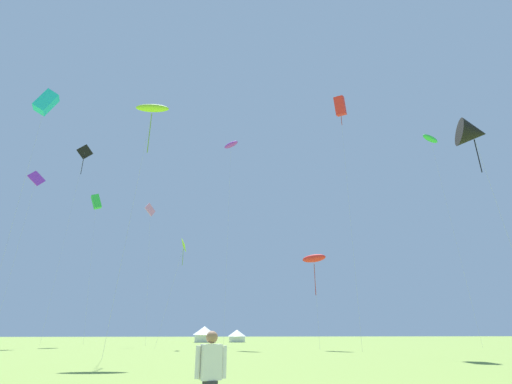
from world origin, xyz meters
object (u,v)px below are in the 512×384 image
Objects in this scene: festival_tent_left at (237,335)px; kite_red_box at (340,106)px; kite_black_delta at (473,133)px; kite_pink_diamond at (150,211)px; person_spectator at (210,383)px; kite_green_box at (96,202)px; kite_cyan_box at (46,102)px; kite_purple_parafoil at (231,145)px; kite_lime_parafoil at (152,109)px; kite_lime_diamond at (183,247)px; kite_black_diamond at (84,154)px; kite_purple_diamond at (36,180)px; kite_green_parafoil at (430,139)px; kite_red_parafoil at (314,259)px; festival_tent_center at (204,333)px.

kite_red_box is at bearing -78.37° from festival_tent_left.
kite_black_delta is 0.92× the size of kite_pink_diamond.
kite_red_box is 49.93m from festival_tent_left.
person_spectator is at bearing -95.79° from festival_tent_left.
kite_cyan_box reaches higher than kite_green_box.
kite_purple_parafoil reaches higher than kite_lime_parafoil.
kite_lime_parafoil is 19.44m from kite_lime_diamond.
kite_lime_diamond is (-26.59, 20.97, -6.92)m from kite_black_delta.
kite_black_delta is at bearing -72.29° from festival_tent_left.
kite_black_delta is 0.86× the size of kite_green_box.
kite_black_diamond reaches higher than kite_purple_diamond.
kite_green_parafoil reaches higher than kite_lime_diamond.
kite_lime_parafoil is 2.08× the size of kite_red_parafoil.
kite_purple_diamond is 0.96× the size of kite_green_box.
kite_purple_diamond is 13.15× the size of person_spectator.
kite_cyan_box is 7.35× the size of festival_tent_left.
person_spectator is at bearing -61.27° from kite_purple_diamond.
kite_green_parafoil is at bearing 9.72° from kite_cyan_box.
kite_pink_diamond is 29.59m from kite_lime_parafoil.
kite_lime_parafoil reaches higher than kite_lime_diamond.
kite_pink_diamond is 0.73× the size of kite_green_parafoil.
kite_black_delta is (45.68, -35.34, -12.21)m from kite_black_diamond.
kite_green_box reaches higher than kite_lime_parafoil.
kite_red_parafoil is 0.35× the size of kite_green_parafoil.
kite_black_diamond reaches higher than kite_green_box.
kite_red_parafoil is at bearing -38.09° from kite_pink_diamond.
kite_pink_diamond reaches higher than kite_lime_parafoil.
kite_red_parafoil is 38.66m from person_spectator.
kite_lime_diamond is at bearing -108.05° from festival_tent_left.
kite_lime_diamond is (-36.18, 2.08, -17.54)m from kite_green_parafoil.
kite_cyan_box is at bearing -109.98° from kite_pink_diamond.
kite_lime_diamond is 32.72m from festival_tent_center.
kite_purple_parafoil is 6.99× the size of festival_tent_center.
person_spectator is at bearing -110.15° from kite_red_parafoil.
kite_cyan_box reaches higher than person_spectator.
kite_green_box is at bearing 68.24° from kite_purple_diamond.
kite_lime_parafoil is at bearing 171.66° from kite_black_delta.
kite_green_box is at bearing -140.13° from festival_tent_center.
kite_lime_parafoil is (12.95, -31.24, -0.91)m from kite_green_box.
kite_pink_diamond is 1.69× the size of kite_lime_diamond.
kite_red_box is 1.44× the size of kite_black_delta.
kite_pink_diamond is at bearing 97.08° from kite_lime_parafoil.
kite_cyan_box is (-21.39, -18.38, -6.25)m from kite_purple_parafoil.
kite_purple_diamond is 5.00× the size of festival_tent_center.
festival_tent_left is at bearing 80.82° from kite_purple_parafoil.
kite_red_box is 1.33× the size of kite_lime_parafoil.
kite_purple_diamond is at bearing 172.51° from kite_lime_diamond.
kite_green_parafoil reaches higher than kite_black_delta.
kite_purple_parafoil is 56.57m from person_spectator.
kite_cyan_box reaches higher than kite_lime_diamond.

